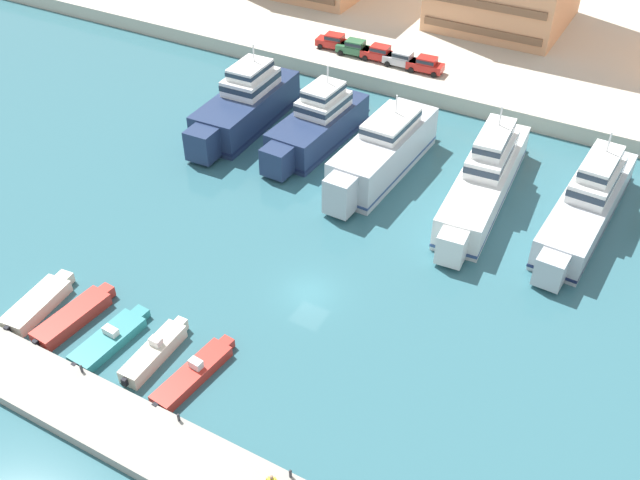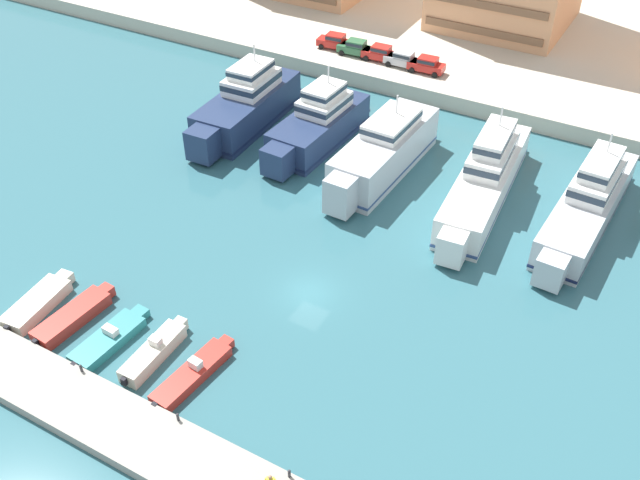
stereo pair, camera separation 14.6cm
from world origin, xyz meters
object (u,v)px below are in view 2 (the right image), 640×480
object	(u,v)px
yacht_navy_far_left	(246,105)
car_red_far_left	(335,41)
yacht_silver_center	(588,203)
motorboat_cream_far_left	(38,302)
car_red_mid_left	(380,53)
motorboat_cream_center_left	(155,351)
car_green_left	(356,47)
yacht_navy_left	(318,124)
yacht_silver_mid_left	(383,152)
yacht_white_center_left	(486,178)
car_silver_center_left	(403,58)
motorboat_teal_mid_left	(110,338)
motorboat_red_left	(74,316)
motorboat_red_center	(193,373)
car_red_center	(427,64)

from	to	relation	value
yacht_navy_far_left	car_red_far_left	bearing A→B (deg)	87.52
yacht_navy_far_left	yacht_silver_center	bearing A→B (deg)	0.11
motorboat_cream_far_left	car_red_mid_left	distance (m)	48.34
yacht_silver_center	motorboat_cream_center_left	bearing A→B (deg)	-126.39
car_red_far_left	car_green_left	bearing A→B (deg)	-7.64
motorboat_cream_center_left	car_red_mid_left	size ratio (longest dim) A/B	1.59
yacht_navy_left	yacht_navy_far_left	bearing A→B (deg)	-176.92
yacht_silver_mid_left	yacht_silver_center	xyz separation A→B (m)	(18.62, 1.31, -0.10)
yacht_white_center_left	car_silver_center_left	xyz separation A→B (m)	(-16.12, 17.94, 0.57)
car_green_left	motorboat_teal_mid_left	bearing A→B (deg)	-83.93
motorboat_cream_center_left	yacht_navy_left	bearing A→B (deg)	97.98
motorboat_red_left	car_red_mid_left	size ratio (longest dim) A/B	1.73
yacht_navy_far_left	car_green_left	size ratio (longest dim) A/B	4.12
motorboat_teal_mid_left	yacht_navy_left	bearing A→B (deg)	91.09
yacht_silver_center	motorboat_red_center	world-z (taller)	yacht_silver_center
motorboat_cream_center_left	car_red_center	world-z (taller)	car_red_center
motorboat_red_left	car_red_center	size ratio (longest dim) A/B	1.73
yacht_silver_center	car_red_center	world-z (taller)	yacht_silver_center
motorboat_cream_center_left	car_red_mid_left	world-z (taller)	car_red_mid_left
yacht_navy_left	car_silver_center_left	distance (m)	16.92
motorboat_cream_center_left	motorboat_red_center	world-z (taller)	motorboat_cream_center_left
yacht_navy_left	yacht_silver_center	xyz separation A→B (m)	(26.58, -0.38, 0.01)
yacht_silver_mid_left	motorboat_cream_center_left	bearing A→B (deg)	-97.22
yacht_navy_far_left	motorboat_cream_center_left	world-z (taller)	yacht_navy_far_left
yacht_navy_far_left	car_red_center	distance (m)	21.49
motorboat_red_left	motorboat_cream_center_left	size ratio (longest dim) A/B	1.09
motorboat_cream_far_left	car_red_center	world-z (taller)	car_red_center
motorboat_cream_far_left	car_red_mid_left	world-z (taller)	car_red_mid_left
motorboat_red_left	car_silver_center_left	world-z (taller)	car_silver_center_left
car_red_far_left	car_red_center	bearing A→B (deg)	-2.95
yacht_silver_mid_left	car_silver_center_left	bearing A→B (deg)	108.88
motorboat_cream_far_left	motorboat_cream_center_left	size ratio (longest dim) A/B	1.03
yacht_silver_mid_left	car_red_mid_left	xyz separation A→B (m)	(-9.27, 18.69, 0.57)
motorboat_cream_center_left	car_green_left	xyz separation A→B (m)	(-8.81, 47.59, 2.24)
yacht_navy_far_left	motorboat_teal_mid_left	xyz separation A→B (m)	(8.87, -30.65, -1.93)
yacht_white_center_left	motorboat_red_left	size ratio (longest dim) A/B	2.93
motorboat_cream_far_left	car_red_mid_left	bearing A→B (deg)	83.82
yacht_silver_mid_left	car_silver_center_left	xyz separation A→B (m)	(-6.33, 18.51, 0.57)
motorboat_cream_far_left	car_red_center	bearing A→B (deg)	76.89
car_red_far_left	car_green_left	distance (m)	3.01
yacht_silver_mid_left	motorboat_red_left	distance (m)	31.18
car_red_far_left	yacht_white_center_left	bearing A→B (deg)	-36.22
yacht_navy_far_left	car_red_mid_left	distance (m)	18.79
car_green_left	car_red_mid_left	xyz separation A→B (m)	(3.21, 0.03, 0.00)
yacht_navy_far_left	motorboat_cream_far_left	distance (m)	30.66
motorboat_teal_mid_left	car_red_mid_left	bearing A→B (deg)	92.27
motorboat_red_left	motorboat_red_center	size ratio (longest dim) A/B	0.97
yacht_navy_far_left	motorboat_red_center	distance (m)	34.34
car_green_left	car_red_mid_left	bearing A→B (deg)	0.52
car_green_left	car_red_mid_left	world-z (taller)	same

